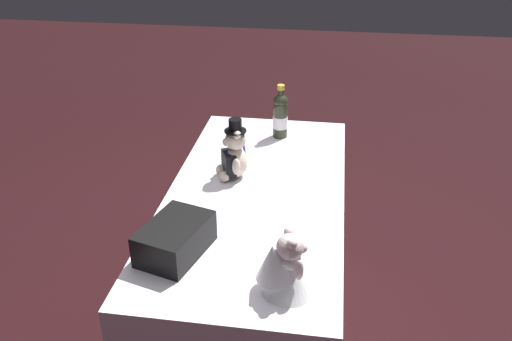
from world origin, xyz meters
name	(u,v)px	position (x,y,z in m)	size (l,w,h in m)	color
ground_plane	(256,327)	(0.00, 0.00, 0.00)	(12.00, 12.00, 0.00)	black
reception_table	(256,265)	(0.00, 0.00, 0.39)	(1.56, 0.73, 0.77)	white
teddy_bear_groom	(234,155)	(0.12, 0.11, 0.88)	(0.14, 0.14, 0.27)	beige
teddy_bear_bride	(285,266)	(-0.59, -0.18, 0.86)	(0.18, 0.22, 0.22)	white
champagne_bottle	(280,115)	(0.56, -0.04, 0.89)	(0.08, 0.08, 0.27)	#2B3120
signing_pen	(244,150)	(0.38, 0.11, 0.78)	(0.14, 0.04, 0.01)	navy
gift_case_black	(175,239)	(-0.46, 0.21, 0.83)	(0.31, 0.25, 0.12)	black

